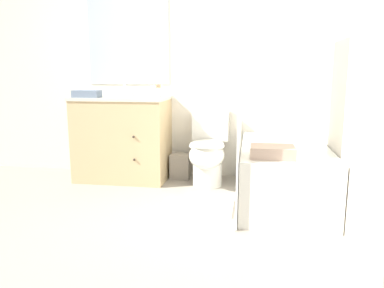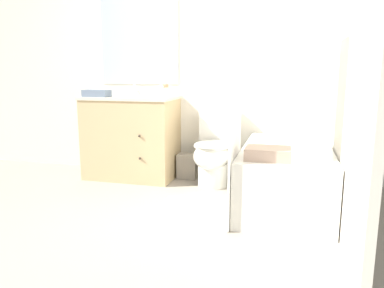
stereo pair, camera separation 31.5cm
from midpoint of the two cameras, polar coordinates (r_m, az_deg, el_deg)
The scene contains 14 objects.
ground_plane at distance 2.64m, azimuth -8.03°, elevation -14.31°, with size 14.00×14.00×0.00m, color gray.
wall_back at distance 4.04m, azimuth -1.38°, elevation 12.78°, with size 8.00×0.06×2.50m.
wall_right at distance 3.16m, azimuth 19.29°, elevation 12.68°, with size 0.05×2.67×2.50m.
vanity_cabinet at distance 4.02m, azimuth -12.71°, elevation 0.95°, with size 0.95×0.59×0.87m.
sink_faucet at distance 4.14m, azimuth -12.04°, elevation 7.69°, with size 0.14×0.12×0.12m.
toilet at distance 3.72m, azimuth 0.02°, elevation -1.01°, with size 0.37×0.67×0.75m.
bathtub at distance 3.35m, azimuth 11.12°, elevation -4.31°, with size 0.73×1.42×0.50m.
shower_curtain at distance 2.77m, azimuth 4.15°, elevation 8.86°, with size 0.02×0.53×2.03m.
wastebasket at distance 4.00m, azimuth -4.04°, elevation -3.41°, with size 0.20×0.17×0.26m.
tissue_box at distance 3.82m, azimuth -8.28°, elevation 7.78°, with size 0.13×0.13×0.12m.
soap_dispenser at distance 3.86m, azimuth -7.58°, elevation 8.13°, with size 0.06×0.06×0.16m.
hand_towel_folded at distance 3.95m, azimuth -17.99°, elevation 7.28°, with size 0.27×0.15×0.07m.
bath_towel_folded at distance 2.80m, azimuth 9.00°, elevation -1.20°, with size 0.32×0.24×0.09m.
bath_mat at distance 3.17m, azimuth -2.12°, elevation -9.62°, with size 0.60×0.39×0.02m.
Camera 1 is at (0.57, -2.31, 1.12)m, focal length 35.00 mm.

